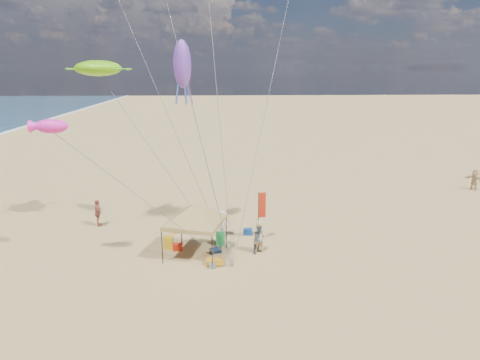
% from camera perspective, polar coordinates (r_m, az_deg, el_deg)
% --- Properties ---
extents(ground, '(280.00, 280.00, 0.00)m').
position_cam_1_polar(ground, '(21.54, 0.41, -12.44)').
color(ground, tan).
rests_on(ground, ground).
extents(canopy_tent, '(5.29, 5.29, 3.40)m').
position_cam_1_polar(canopy_tent, '(22.36, -6.22, -3.60)').
color(canopy_tent, black).
rests_on(canopy_tent, ground).
extents(feather_flag, '(0.46, 0.12, 3.04)m').
position_cam_1_polar(feather_flag, '(24.45, 2.90, -3.86)').
color(feather_flag, black).
rests_on(feather_flag, ground).
extents(cooler_red, '(0.54, 0.38, 0.38)m').
position_cam_1_polar(cooler_red, '(24.07, -8.49, -9.04)').
color(cooler_red, red).
rests_on(cooler_red, ground).
extents(cooler_blue, '(0.54, 0.38, 0.38)m').
position_cam_1_polar(cooler_blue, '(25.89, 1.07, -7.09)').
color(cooler_blue, navy).
rests_on(cooler_blue, ground).
extents(bag_navy, '(0.69, 0.54, 0.36)m').
position_cam_1_polar(bag_navy, '(23.50, -3.34, -9.53)').
color(bag_navy, '#0B1C33').
rests_on(bag_navy, ground).
extents(bag_orange, '(0.54, 0.69, 0.36)m').
position_cam_1_polar(bag_orange, '(26.52, -8.67, -6.73)').
color(bag_orange, orange).
rests_on(bag_orange, ground).
extents(chair_green, '(0.50, 0.50, 0.70)m').
position_cam_1_polar(chair_green, '(24.54, -2.71, -7.98)').
color(chair_green, green).
rests_on(chair_green, ground).
extents(chair_yellow, '(0.50, 0.50, 0.70)m').
position_cam_1_polar(chair_yellow, '(24.33, -9.73, -8.41)').
color(chair_yellow, yellow).
rests_on(chair_yellow, ground).
extents(crate_grey, '(0.34, 0.30, 0.28)m').
position_cam_1_polar(crate_grey, '(21.91, -3.77, -11.56)').
color(crate_grey, slate).
rests_on(crate_grey, ground).
extents(beach_cart, '(0.90, 0.50, 0.24)m').
position_cam_1_polar(beach_cart, '(22.17, -3.41, -11.05)').
color(beach_cart, orange).
rests_on(beach_cart, ground).
extents(person_near_a, '(0.79, 0.64, 1.87)m').
position_cam_1_polar(person_near_a, '(23.28, 2.53, -7.74)').
color(person_near_a, tan).
rests_on(person_near_a, ground).
extents(person_near_b, '(0.98, 0.98, 1.60)m').
position_cam_1_polar(person_near_b, '(23.30, 2.65, -8.08)').
color(person_near_b, '#3B4550').
rests_on(person_near_b, ground).
extents(person_near_c, '(1.23, 0.95, 1.67)m').
position_cam_1_polar(person_near_c, '(25.39, -2.42, -5.99)').
color(person_near_c, silver).
rests_on(person_near_c, ground).
extents(person_far_a, '(0.73, 1.12, 1.78)m').
position_cam_1_polar(person_far_a, '(28.54, -18.84, -4.29)').
color(person_far_a, '#9F523D').
rests_on(person_far_a, ground).
extents(person_far_c, '(1.15, 1.70, 1.76)m').
position_cam_1_polar(person_far_c, '(40.18, 29.36, 0.04)').
color(person_far_c, tan).
rests_on(person_far_c, ground).
extents(turtle_kite, '(3.20, 2.87, 0.88)m').
position_cam_1_polar(turtle_kite, '(25.86, -18.81, 14.25)').
color(turtle_kite, '#66C60D').
rests_on(turtle_kite, ground).
extents(fish_kite, '(1.73, 1.34, 0.69)m').
position_cam_1_polar(fish_kite, '(21.84, -24.35, 6.71)').
color(fish_kite, '#F925B5').
rests_on(fish_kite, ground).
extents(squid_kite, '(1.08, 1.08, 2.67)m').
position_cam_1_polar(squid_kite, '(24.71, -7.90, 15.43)').
color(squid_kite, purple).
rests_on(squid_kite, ground).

